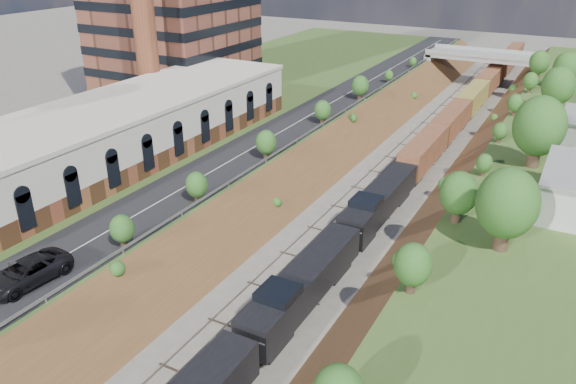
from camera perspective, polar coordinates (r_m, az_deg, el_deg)
name	(u,v)px	position (r m, az deg, el deg)	size (l,w,h in m)	color
platform_left	(187,129)	(89.91, -10.21, 6.35)	(44.00, 180.00, 5.00)	#415F27
embankment_left	(313,169)	(79.58, 2.52, 2.38)	(7.07, 180.00, 7.07)	brown
embankment_right	(471,200)	(73.53, 18.09, -0.82)	(7.07, 180.00, 7.07)	brown
rail_left_track	(368,179)	(76.55, 8.17, 1.29)	(1.58, 180.00, 0.18)	gray
rail_right_track	(406,187)	(75.11, 11.87, 0.53)	(1.58, 180.00, 0.18)	gray
road	(285,130)	(79.78, -0.33, 6.33)	(8.00, 180.00, 0.10)	black
guardrail	(310,131)	(77.66, 2.26, 6.18)	(0.10, 171.00, 0.70)	#99999E
commercial_building	(101,138)	(69.55, -18.47, 5.26)	(14.30, 62.30, 7.00)	brown
overpass	(484,63)	(132.49, 19.28, 12.31)	(24.50, 8.30, 7.40)	gray
tree_right_large	(507,204)	(50.92, 21.39, -1.14)	(5.25, 5.25, 7.61)	#473323
tree_left_crest	(85,251)	(47.98, -19.94, -5.67)	(2.45, 2.45, 3.55)	#473323
freight_train	(450,123)	(94.68, 16.12, 6.76)	(3.03, 154.56, 4.55)	black
suv	(26,272)	(48.80, -25.04, -7.40)	(3.21, 6.97, 1.94)	black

